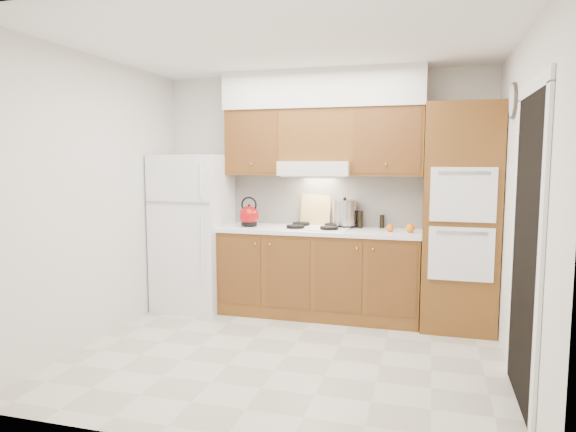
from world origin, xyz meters
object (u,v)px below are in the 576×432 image
(fridge, at_px, (194,232))
(oven_cabinet, at_px, (460,218))
(stock_pot, at_px, (345,213))
(kettle, at_px, (249,216))

(fridge, height_order, oven_cabinet, oven_cabinet)
(fridge, xyz_separation_m, stock_pot, (1.68, 0.21, 0.24))
(kettle, relative_size, stock_pot, 0.83)
(oven_cabinet, xyz_separation_m, stock_pot, (-1.17, 0.18, -0.00))
(fridge, height_order, stock_pot, fridge)
(kettle, bearing_deg, fridge, 160.93)
(oven_cabinet, height_order, kettle, oven_cabinet)
(fridge, bearing_deg, stock_pot, 7.25)
(oven_cabinet, bearing_deg, stock_pot, 171.34)
(fridge, distance_m, kettle, 0.68)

